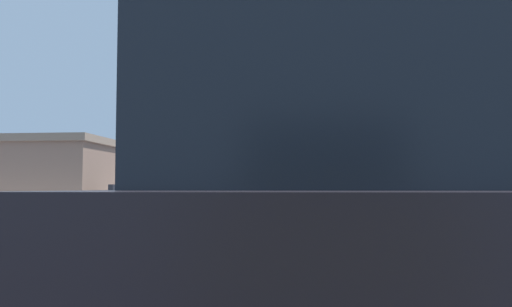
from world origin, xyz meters
The scene contains 10 objects.
ground centered at (0.00, 0.00, -0.03)m, with size 90.00×90.00×0.05m.
sidewalk_corner_nw centered at (-13.00, 12.00, 0.07)m, with size 12.00×12.00×0.14m.
crosswalk_near centered at (-0.25, -7.30, 0.00)m, with size 13.50×2.00×0.01m.
crosswalk_far centered at (-0.25, 7.30, 0.00)m, with size 13.50×2.00×0.01m.
traffic_signal_mast centered at (5.83, 7.00, 5.23)m, with size 6.84×0.55×7.08m.
street_lamp centered at (8.17, 18.91, 5.19)m, with size 1.78×0.32×8.78m.
suv_nearside_1 centered at (2.00, -13.56, 1.39)m, with size 1.96×4.60×2.34m.
box_truck_queued_1 centered at (-2.00, 29.80, 2.56)m, with size 2.40×7.20×4.85m.
pickup_leading_1 centered at (-2.00, 20.64, 1.29)m, with size 2.00×5.10×2.35m.
sedan_middle_3 centered at (-2.00, 13.30, 1.12)m, with size 1.80×4.30×1.88m.
Camera 1 is at (1.87, -17.07, 1.63)m, focal length 37.66 mm.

